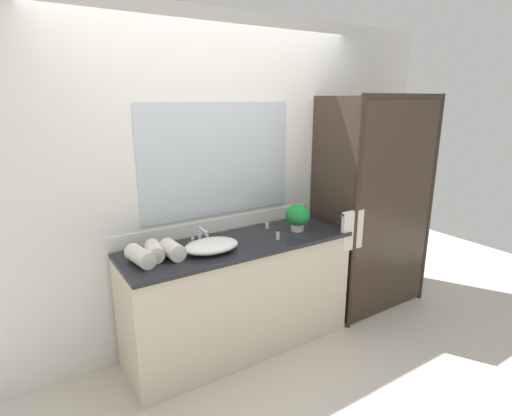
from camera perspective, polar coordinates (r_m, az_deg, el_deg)
name	(u,v)px	position (r m, az deg, el deg)	size (l,w,h in m)	color
ground_plane	(241,346)	(3.49, -2.19, -18.90)	(8.00, 8.00, 0.00)	beige
wall_back_with_mirror	(217,183)	(3.26, -5.51, 3.58)	(4.40, 0.06, 2.60)	silver
vanity_cabinet	(239,295)	(3.27, -2.36, -12.27)	(1.80, 0.58, 0.90)	beige
shower_enclosure	(375,209)	(3.69, 16.49, -0.07)	(1.20, 0.59, 2.00)	#2D2319
sink_basin	(211,246)	(2.90, -6.33, -5.34)	(0.41, 0.28, 0.09)	white
faucet	(200,238)	(3.06, -7.87, -4.26)	(0.17, 0.14, 0.13)	silver
potted_plant	(298,216)	(3.32, 5.93, -1.14)	(0.20, 0.20, 0.22)	beige
amenity_bottle_conditioner	(278,235)	(3.13, 3.13, -3.80)	(0.03, 0.03, 0.08)	silver
amenity_bottle_shampoo	(267,224)	(3.39, 1.59, -2.30)	(0.03, 0.03, 0.08)	silver
rolled_towel_near_edge	(140,256)	(2.77, -16.07, -6.57)	(0.12, 0.12, 0.24)	silver
rolled_towel_middle	(154,251)	(2.84, -14.22, -5.92)	(0.11, 0.11, 0.21)	silver
rolled_towel_far_edge	(173,250)	(2.82, -11.74, -5.82)	(0.12, 0.12, 0.20)	silver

